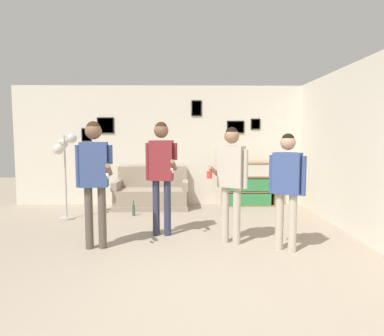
% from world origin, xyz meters
% --- Properties ---
extents(ground_plane, '(20.00, 20.00, 0.00)m').
position_xyz_m(ground_plane, '(0.00, 0.00, 0.00)').
color(ground_plane, gray).
extents(wall_back, '(7.71, 0.08, 2.70)m').
position_xyz_m(wall_back, '(-0.00, 4.79, 1.35)').
color(wall_back, silver).
rests_on(wall_back, ground_plane).
extents(wall_right, '(0.06, 7.16, 2.70)m').
position_xyz_m(wall_right, '(2.68, 2.38, 1.35)').
color(wall_right, silver).
rests_on(wall_right, ground_plane).
extents(couch, '(1.60, 0.80, 0.89)m').
position_xyz_m(couch, '(-0.71, 4.37, 0.29)').
color(couch, gray).
rests_on(couch, ground_plane).
extents(bookshelf, '(1.15, 0.30, 0.97)m').
position_xyz_m(bookshelf, '(1.47, 4.57, 0.49)').
color(bookshelf, olive).
rests_on(bookshelf, ground_plane).
extents(floor_lamp, '(0.40, 0.43, 1.62)m').
position_xyz_m(floor_lamp, '(-2.22, 3.37, 1.25)').
color(floor_lamp, '#ADA89E').
rests_on(floor_lamp, ground_plane).
extents(person_player_foreground_left, '(0.52, 0.45, 1.77)m').
position_xyz_m(person_player_foreground_left, '(-1.21, 1.63, 1.10)').
color(person_player_foreground_left, brown).
rests_on(person_player_foreground_left, ground_plane).
extents(person_player_foreground_center, '(0.50, 0.50, 1.78)m').
position_xyz_m(person_player_foreground_center, '(-0.33, 2.26, 1.11)').
color(person_player_foreground_center, '#2D334C').
rests_on(person_player_foreground_center, ground_plane).
extents(person_watcher_holding_cup, '(0.58, 0.35, 1.69)m').
position_xyz_m(person_watcher_holding_cup, '(0.70, 1.84, 1.04)').
color(person_watcher_holding_cup, '#B7AD99').
rests_on(person_watcher_holding_cup, ground_plane).
extents(person_spectator_near_bookshelf, '(0.44, 0.36, 1.60)m').
position_xyz_m(person_spectator_near_bookshelf, '(1.41, 1.51, 0.97)').
color(person_spectator_near_bookshelf, '#B7AD99').
rests_on(person_spectator_near_bookshelf, ground_plane).
extents(bottle_on_floor, '(0.06, 0.06, 0.30)m').
position_xyz_m(bottle_on_floor, '(-0.99, 3.62, 0.12)').
color(bottle_on_floor, '#3D6638').
rests_on(bottle_on_floor, ground_plane).
extents(drinking_cup, '(0.08, 0.08, 0.09)m').
position_xyz_m(drinking_cup, '(1.33, 4.57, 1.02)').
color(drinking_cup, white).
rests_on(drinking_cup, bookshelf).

